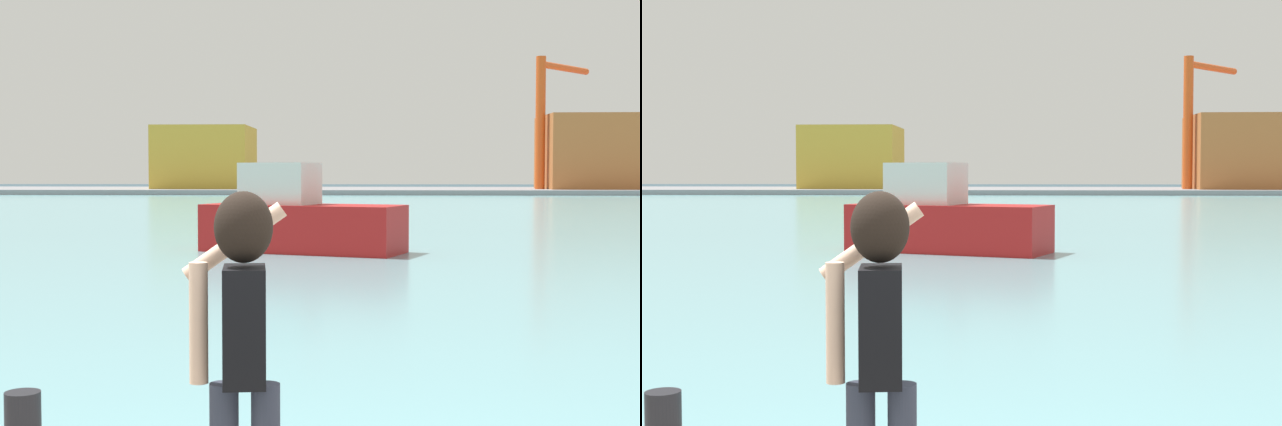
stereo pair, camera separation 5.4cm
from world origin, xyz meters
The scene contains 9 objects.
ground_plane centered at (0.00, 50.00, 0.00)m, with size 220.00×220.00×0.00m, color #334751.
harbor_water centered at (0.00, 52.00, 0.01)m, with size 140.00×100.00×0.02m, color #6BA8B2.
far_shore_dock centered at (0.00, 92.00, 0.26)m, with size 140.00×20.00×0.51m, color gray.
person_photographer centered at (-0.50, 0.03, 1.52)m, with size 0.53×0.55×1.74m.
harbor_bollard centered at (-2.19, 1.60, 0.64)m, with size 0.24×0.24×0.37m, color black.
boat_moored centered at (-1.79, 20.96, 0.93)m, with size 6.00×3.81×2.53m.
warehouse_left centered at (-17.25, 91.78, 3.85)m, with size 10.03×10.23×6.67m, color gold.
warehouse_right centered at (26.43, 90.96, 4.38)m, with size 14.99×9.92×7.73m, color #B26633.
port_crane centered at (18.98, 89.55, 8.89)m, with size 7.13×8.01×13.65m.
Camera 2 is at (0.14, -4.13, 2.29)m, focal length 49.84 mm.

